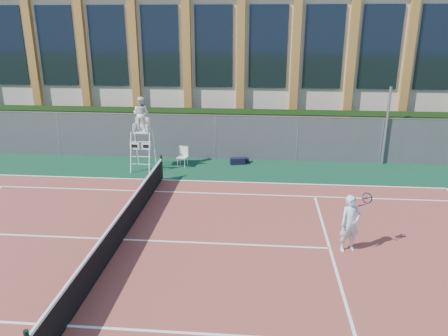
# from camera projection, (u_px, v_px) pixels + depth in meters

# --- Properties ---
(ground) EXTENTS (120.00, 120.00, 0.00)m
(ground) POSITION_uv_depth(u_px,v_px,m) (123.00, 240.00, 13.69)
(ground) COLOR #233814
(apron) EXTENTS (36.00, 20.00, 0.01)m
(apron) POSITION_uv_depth(u_px,v_px,m) (132.00, 226.00, 14.63)
(apron) COLOR #0D3A29
(apron) RESTS_ON ground
(tennis_court) EXTENTS (23.77, 10.97, 0.02)m
(tennis_court) POSITION_uv_depth(u_px,v_px,m) (123.00, 240.00, 13.69)
(tennis_court) COLOR brown
(tennis_court) RESTS_ON apron
(tennis_net) EXTENTS (0.10, 11.30, 1.10)m
(tennis_net) POSITION_uv_depth(u_px,v_px,m) (121.00, 225.00, 13.52)
(tennis_net) COLOR black
(tennis_net) RESTS_ON ground
(fence) EXTENTS (40.00, 0.06, 2.20)m
(fence) POSITION_uv_depth(u_px,v_px,m) (175.00, 137.00, 21.65)
(fence) COLOR #595E60
(fence) RESTS_ON ground
(hedge) EXTENTS (40.00, 1.40, 2.20)m
(hedge) POSITION_uv_depth(u_px,v_px,m) (180.00, 131.00, 22.79)
(hedge) COLOR black
(hedge) RESTS_ON ground
(building) EXTENTS (45.00, 10.60, 8.22)m
(building) POSITION_uv_depth(u_px,v_px,m) (200.00, 59.00, 29.33)
(building) COLOR beige
(building) RESTS_ON ground
(steel_pole) EXTENTS (0.12, 0.12, 3.71)m
(steel_pole) POSITION_uv_depth(u_px,v_px,m) (386.00, 126.00, 20.49)
(steel_pole) COLOR #9EA0A5
(steel_pole) RESTS_ON ground
(umpire_chair) EXTENTS (0.95, 1.46, 3.40)m
(umpire_chair) POSITION_uv_depth(u_px,v_px,m) (141.00, 116.00, 19.65)
(umpire_chair) COLOR white
(umpire_chair) RESTS_ON ground
(plastic_chair) EXTENTS (0.52, 0.52, 0.95)m
(plastic_chair) POSITION_uv_depth(u_px,v_px,m) (183.00, 155.00, 20.57)
(plastic_chair) COLOR silver
(plastic_chair) RESTS_ON apron
(sports_bag_near) EXTENTS (0.76, 0.42, 0.31)m
(sports_bag_near) POSITION_uv_depth(u_px,v_px,m) (238.00, 161.00, 20.95)
(sports_bag_near) COLOR black
(sports_bag_near) RESTS_ON apron
(sports_bag_far) EXTENTS (0.58, 0.28, 0.22)m
(sports_bag_far) POSITION_uv_depth(u_px,v_px,m) (243.00, 160.00, 21.25)
(sports_bag_far) COLOR black
(sports_bag_far) RESTS_ON apron
(tennis_player) EXTENTS (1.02, 0.75, 1.75)m
(tennis_player) POSITION_uv_depth(u_px,v_px,m) (350.00, 223.00, 12.79)
(tennis_player) COLOR silver
(tennis_player) RESTS_ON tennis_court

